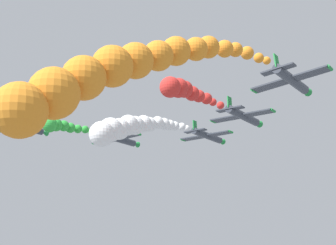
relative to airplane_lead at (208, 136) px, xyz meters
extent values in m
cylinder|color=#333842|center=(0.00, -0.18, -0.03)|extent=(1.13, 9.00, 1.13)
cone|color=#1E8438|center=(0.00, 4.92, -0.03)|extent=(1.07, 1.20, 1.07)
cube|color=#333842|center=(0.00, -0.58, -0.13)|extent=(9.20, 1.90, 0.43)
cylinder|color=#1E8438|center=(-4.59, -0.58, -0.25)|extent=(0.37, 1.40, 0.37)
cylinder|color=#1E8438|center=(4.60, -0.58, -0.01)|extent=(0.37, 1.40, 0.37)
cube|color=#333842|center=(0.00, -4.18, 0.02)|extent=(3.80, 1.20, 0.28)
cube|color=#1E8438|center=(-0.03, -4.28, 0.93)|extent=(0.18, 1.10, 1.60)
ellipsoid|color=black|center=(-0.01, 1.62, 0.46)|extent=(0.82, 2.20, 0.72)
sphere|color=white|center=(0.00, -6.81, -0.06)|extent=(0.96, 0.96, 0.96)
sphere|color=white|center=(0.07, -8.44, -0.15)|extent=(1.25, 1.25, 1.25)
sphere|color=white|center=(-0.16, -10.08, -0.36)|extent=(1.44, 1.44, 1.44)
sphere|color=white|center=(-0.07, -11.71, -0.56)|extent=(1.63, 1.63, 1.63)
sphere|color=white|center=(0.00, -13.34, -0.74)|extent=(1.81, 1.81, 1.81)
sphere|color=white|center=(-0.03, -14.98, -0.86)|extent=(1.85, 1.85, 1.85)
sphere|color=white|center=(-0.37, -16.61, -1.43)|extent=(2.14, 2.14, 2.14)
sphere|color=white|center=(-0.20, -18.24, -1.72)|extent=(2.45, 2.45, 2.45)
sphere|color=white|center=(-0.46, -19.88, -2.26)|extent=(2.64, 2.64, 2.64)
sphere|color=white|center=(-0.36, -21.51, -2.58)|extent=(2.83, 2.83, 2.83)
sphere|color=white|center=(-0.63, -23.14, -3.41)|extent=(2.91, 2.91, 2.91)
sphere|color=white|center=(-0.74, -24.78, -3.82)|extent=(3.21, 3.21, 3.21)
sphere|color=white|center=(-0.82, -26.41, -4.70)|extent=(3.32, 3.32, 3.32)
cylinder|color=#333842|center=(-12.27, -9.14, -0.71)|extent=(1.17, 9.00, 1.17)
cone|color=#1E8438|center=(-12.27, -4.04, -0.71)|extent=(1.11, 1.20, 1.11)
cube|color=#333842|center=(-12.27, -9.54, -0.81)|extent=(9.19, 1.90, 0.77)
cylinder|color=#1E8438|center=(-16.86, -9.54, -1.11)|extent=(0.38, 1.40, 0.38)
cylinder|color=#1E8438|center=(-7.67, -9.54, -0.51)|extent=(0.38, 1.40, 0.38)
cube|color=#333842|center=(-12.27, -13.14, -0.66)|extent=(3.80, 1.20, 0.43)
cube|color=#1E8438|center=(-12.33, -13.24, 0.25)|extent=(0.24, 1.10, 1.61)
ellipsoid|color=black|center=(-12.30, -7.34, -0.22)|extent=(0.84, 2.20, 0.75)
sphere|color=green|center=(-12.40, -15.76, -0.73)|extent=(0.91, 0.91, 0.91)
sphere|color=green|center=(-12.07, -17.38, -0.79)|extent=(1.20, 1.20, 1.20)
sphere|color=green|center=(-12.08, -19.00, -1.03)|extent=(1.32, 1.32, 1.32)
sphere|color=green|center=(-12.09, -20.61, -1.17)|extent=(1.54, 1.54, 1.54)
sphere|color=green|center=(-11.86, -22.23, -1.24)|extent=(1.64, 1.64, 1.64)
sphere|color=green|center=(-11.81, -23.85, -1.44)|extent=(1.89, 1.89, 1.89)
sphere|color=green|center=(-11.40, -25.46, -1.82)|extent=(2.16, 2.16, 2.16)
cylinder|color=#333842|center=(11.84, -11.00, -0.73)|extent=(1.12, 9.00, 1.12)
cone|color=#1E8438|center=(11.84, -5.90, -0.73)|extent=(1.07, 1.20, 1.07)
cube|color=#333842|center=(11.84, -11.40, -0.83)|extent=(9.20, 1.90, 0.39)
cylinder|color=#1E8438|center=(7.24, -11.40, -0.93)|extent=(0.37, 1.40, 0.37)
cylinder|color=#1E8438|center=(16.44, -11.40, -0.72)|extent=(0.37, 1.40, 0.37)
cube|color=#333842|center=(11.84, -15.00, -0.68)|extent=(3.80, 1.20, 0.27)
cube|color=#1E8438|center=(11.82, -15.10, 0.24)|extent=(0.18, 1.10, 1.60)
ellipsoid|color=black|center=(11.83, -9.20, -0.23)|extent=(0.82, 2.20, 0.72)
sphere|color=red|center=(11.95, -18.00, -0.88)|extent=(1.01, 1.01, 1.01)
sphere|color=red|center=(11.91, -19.99, -0.94)|extent=(1.01, 1.01, 1.01)
sphere|color=red|center=(12.12, -21.98, -1.01)|extent=(1.44, 1.44, 1.44)
sphere|color=red|center=(12.17, -23.98, -1.21)|extent=(1.55, 1.55, 1.55)
sphere|color=red|center=(12.41, -25.97, -1.46)|extent=(1.77, 1.77, 1.77)
sphere|color=red|center=(12.63, -27.97, -1.51)|extent=(1.97, 1.97, 1.97)
sphere|color=red|center=(13.07, -29.96, -1.99)|extent=(2.21, 2.21, 2.21)
sphere|color=red|center=(13.30, -31.95, -2.49)|extent=(2.28, 2.28, 2.28)
cylinder|color=#333842|center=(-22.42, -21.28, 0.32)|extent=(1.14, 9.00, 1.14)
cone|color=#1E8438|center=(-22.42, -16.18, 0.32)|extent=(1.08, 1.20, 1.08)
cube|color=#333842|center=(-22.42, -21.68, 0.22)|extent=(9.20, 1.90, 0.53)
cylinder|color=#1E8438|center=(-27.02, -21.68, 0.04)|extent=(0.37, 1.40, 0.37)
cylinder|color=#1E8438|center=(-17.82, -21.68, 0.39)|extent=(0.37, 1.40, 0.37)
cube|color=#333842|center=(-22.43, -25.28, 0.37)|extent=(3.80, 1.20, 0.32)
cube|color=#1E8438|center=(-22.46, -25.38, 1.28)|extent=(0.20, 1.10, 1.60)
ellipsoid|color=black|center=(-22.44, -19.48, 0.81)|extent=(0.83, 2.20, 0.73)
cylinder|color=#333842|center=(22.52, -20.45, -0.12)|extent=(1.22, 9.00, 1.22)
cone|color=#1E8438|center=(22.52, -15.35, -0.12)|extent=(1.16, 1.20, 1.16)
cube|color=#333842|center=(22.53, -20.85, -0.21)|extent=(9.16, 1.90, 1.22)
cylinder|color=#1E8438|center=(17.96, -20.85, -0.74)|extent=(0.40, 1.40, 0.40)
cylinder|color=#1E8438|center=(27.10, -20.85, 0.31)|extent=(0.40, 1.40, 0.40)
cube|color=#333842|center=(22.52, -24.45, -0.07)|extent=(3.80, 1.20, 0.61)
cube|color=#1E8438|center=(22.41, -24.55, 0.84)|extent=(0.32, 1.10, 1.61)
ellipsoid|color=black|center=(22.46, -18.65, 0.38)|extent=(0.87, 2.20, 0.79)
sphere|color=orange|center=(22.51, -27.60, -0.05)|extent=(0.85, 0.85, 0.85)
sphere|color=orange|center=(22.56, -29.75, -0.47)|extent=(1.04, 1.04, 1.04)
sphere|color=orange|center=(22.28, -31.90, -0.60)|extent=(1.32, 1.32, 1.32)
sphere|color=orange|center=(22.07, -34.05, -0.94)|extent=(1.41, 1.41, 1.41)
sphere|color=orange|center=(22.02, -36.21, -1.58)|extent=(1.62, 1.62, 1.62)
sphere|color=orange|center=(21.52, -38.36, -2.05)|extent=(2.00, 2.00, 2.00)
sphere|color=orange|center=(21.51, -40.51, -2.97)|extent=(2.03, 2.03, 2.03)
sphere|color=orange|center=(20.89, -42.66, -3.74)|extent=(2.43, 2.43, 2.43)
sphere|color=orange|center=(20.62, -44.81, -4.80)|extent=(2.42, 2.42, 2.42)
sphere|color=orange|center=(20.06, -46.96, -5.78)|extent=(2.76, 2.76, 2.76)
sphere|color=orange|center=(19.65, -49.11, -6.80)|extent=(3.04, 3.04, 3.04)
sphere|color=orange|center=(18.98, -51.26, -8.17)|extent=(3.10, 3.10, 3.10)
sphere|color=orange|center=(18.47, -53.41, -9.74)|extent=(3.44, 3.44, 3.44)
sphere|color=orange|center=(17.88, -55.57, -11.27)|extent=(3.50, 3.50, 3.50)
camera|label=1|loc=(42.17, -75.97, -19.84)|focal=55.87mm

